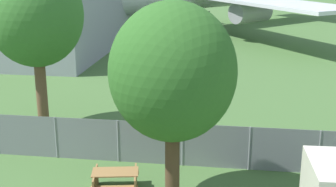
% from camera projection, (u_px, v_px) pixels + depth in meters
% --- Properties ---
extents(perimeter_fence, '(56.07, 0.07, 1.73)m').
position_uv_depth(perimeter_fence, '(182.00, 145.00, 17.98)').
color(perimeter_fence, gray).
rests_on(perimeter_fence, ground).
extents(picnic_bench_open_grass, '(1.81, 1.67, 0.76)m').
position_uv_depth(picnic_bench_open_grass, '(115.00, 179.00, 16.07)').
color(picnic_bench_open_grass, olive).
rests_on(picnic_bench_open_grass, ground).
extents(tree_left_of_cabin, '(4.21, 4.21, 7.68)m').
position_uv_depth(tree_left_of_cabin, '(35.00, 15.00, 20.50)').
color(tree_left_of_cabin, brown).
rests_on(tree_left_of_cabin, ground).
extents(tree_behind_benches, '(3.93, 3.93, 6.62)m').
position_uv_depth(tree_behind_benches, '(172.00, 73.00, 14.21)').
color(tree_behind_benches, '#4C3823').
rests_on(tree_behind_benches, ground).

